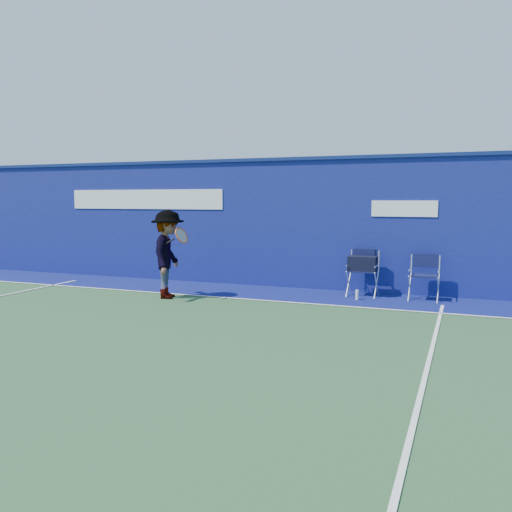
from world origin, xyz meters
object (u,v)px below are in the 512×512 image
at_px(directors_chair_left, 363,276).
at_px(water_bottle, 357,295).
at_px(tennis_player, 168,254).
at_px(directors_chair_right, 424,286).

xyz_separation_m(directors_chair_left, water_bottle, (-0.01, -0.52, -0.33)).
bearing_deg(tennis_player, directors_chair_left, 24.42).
relative_size(directors_chair_left, directors_chair_right, 1.07).
bearing_deg(directors_chair_right, tennis_player, -161.64).
bearing_deg(directors_chair_right, directors_chair_left, 178.22).
bearing_deg(water_bottle, tennis_player, -162.30).
bearing_deg(water_bottle, directors_chair_right, 20.28).
xyz_separation_m(directors_chair_left, directors_chair_right, (1.29, -0.04, -0.13)).
bearing_deg(water_bottle, directors_chair_left, 88.43).
distance_m(directors_chair_left, tennis_player, 4.23).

